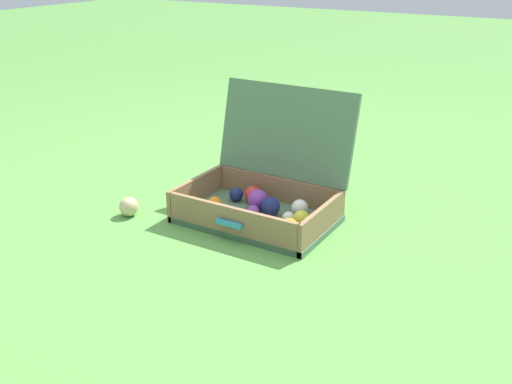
{
  "coord_description": "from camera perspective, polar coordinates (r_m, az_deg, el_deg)",
  "views": [
    {
      "loc": [
        1.1,
        -1.77,
        1.0
      ],
      "look_at": [
        -0.0,
        0.07,
        0.13
      ],
      "focal_mm": 42.2,
      "sensor_mm": 36.0,
      "label": 1
    }
  ],
  "objects": [
    {
      "name": "open_suitcase",
      "position": [
        2.37,
        0.89,
        0.1
      ],
      "size": [
        0.59,
        0.49,
        0.49
      ],
      "color": "#4C7051",
      "rests_on": "ground"
    },
    {
      "name": "ground_plane",
      "position": [
        2.31,
        -0.79,
        -3.45
      ],
      "size": [
        16.0,
        16.0,
        0.0
      ],
      "primitive_type": "plane",
      "color": "#569342"
    },
    {
      "name": "stray_ball_on_grass",
      "position": [
        2.45,
        -11.96,
        -1.36
      ],
      "size": [
        0.08,
        0.08,
        0.08
      ],
      "primitive_type": "sphere",
      "color": "#D1B784",
      "rests_on": "ground"
    }
  ]
}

